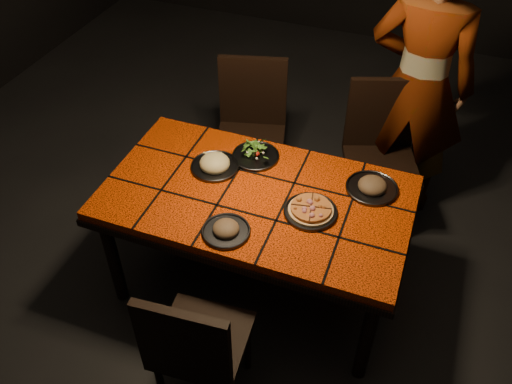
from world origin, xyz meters
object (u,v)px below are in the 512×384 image
(dining_table, at_px, (256,205))
(chair_near, at_px, (195,346))
(chair_far_left, at_px, (251,123))
(diner, at_px, (419,85))
(plate_pizza, at_px, (311,210))
(plate_pasta, at_px, (215,164))
(chair_far_right, at_px, (380,146))

(dining_table, height_order, chair_near, chair_near)
(chair_far_left, height_order, diner, diner)
(chair_near, distance_m, chair_far_left, 1.67)
(plate_pizza, xyz_separation_m, plate_pasta, (-0.59, 0.16, 0.01))
(diner, bearing_deg, chair_near, 75.01)
(dining_table, distance_m, chair_far_left, 0.90)
(chair_near, xyz_separation_m, diner, (0.64, 1.91, 0.39))
(chair_near, distance_m, diner, 2.05)
(plate_pasta, bearing_deg, plate_pizza, -14.79)
(dining_table, distance_m, plate_pizza, 0.32)
(diner, bearing_deg, dining_table, 63.04)
(diner, bearing_deg, chair_far_left, 18.96)
(chair_near, distance_m, plate_pizza, 0.86)
(diner, xyz_separation_m, plate_pizza, (-0.35, -1.14, -0.14))
(chair_near, relative_size, chair_far_left, 0.92)
(chair_far_left, bearing_deg, diner, 0.40)
(dining_table, bearing_deg, chair_far_right, 60.07)
(chair_far_right, bearing_deg, dining_table, -139.56)
(chair_far_right, relative_size, plate_pizza, 3.58)
(plate_pizza, bearing_deg, chair_near, -111.10)
(diner, height_order, plate_pasta, diner)
(dining_table, height_order, chair_far_right, chair_far_right)
(chair_far_right, xyz_separation_m, plate_pasta, (-0.80, -0.77, 0.21))
(dining_table, relative_size, chair_far_right, 1.65)
(chair_far_left, xyz_separation_m, plate_pizza, (0.65, -0.86, 0.20))
(chair_far_right, relative_size, plate_pasta, 3.65)
(diner, xyz_separation_m, plate_pasta, (-0.94, -0.98, -0.14))
(chair_far_left, bearing_deg, chair_far_right, -10.96)
(chair_far_right, bearing_deg, diner, 37.02)
(plate_pizza, bearing_deg, diner, 73.07)
(chair_far_left, relative_size, plate_pizza, 3.61)
(plate_pasta, bearing_deg, chair_far_right, 43.76)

